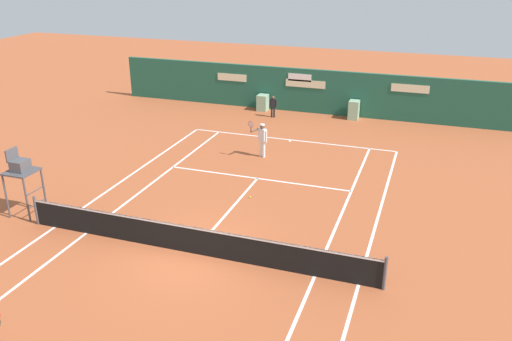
{
  "coord_description": "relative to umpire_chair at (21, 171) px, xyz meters",
  "views": [
    {
      "loc": [
        6.7,
        -13.13,
        8.88
      ],
      "look_at": [
        0.29,
        5.38,
        0.8
      ],
      "focal_mm": 37.09,
      "sensor_mm": 36.0,
      "label": 1
    }
  ],
  "objects": [
    {
      "name": "ball_kid_left_post",
      "position": [
        4.78,
        14.76,
        -0.99
      ],
      "size": [
        0.42,
        0.21,
        1.27
      ],
      "rotation": [
        0.0,
        0.0,
        3.33
      ],
      "color": "black",
      "rests_on": "ground_plane"
    },
    {
      "name": "tennis_net",
      "position": [
        6.87,
        -0.52,
        -1.21
      ],
      "size": [
        12.1,
        0.1,
        1.07
      ],
      "color": "#4C4C51",
      "rests_on": "ground_plane"
    },
    {
      "name": "tennis_ball_near_service_line",
      "position": [
        7.23,
        3.96,
        -1.69
      ],
      "size": [
        0.07,
        0.07,
        0.07
      ],
      "primitive_type": "sphere",
      "color": "#CCE033",
      "rests_on": "ground_plane"
    },
    {
      "name": "sponsor_back_wall",
      "position": [
        6.86,
        16.45,
        -0.46
      ],
      "size": [
        25.0,
        1.02,
        2.6
      ],
      "color": "#1E5642",
      "rests_on": "ground_plane"
    },
    {
      "name": "player_on_baseline",
      "position": [
        6.23,
        8.38,
        -0.75
      ],
      "size": [
        0.81,
        0.65,
        1.84
      ],
      "rotation": [
        0.0,
        0.0,
        2.77
      ],
      "color": "white",
      "rests_on": "ground_plane"
    },
    {
      "name": "umpire_chair",
      "position": [
        0.0,
        0.0,
        0.0
      ],
      "size": [
        1.0,
        1.0,
        2.53
      ],
      "rotation": [
        0.0,
        0.0,
        -1.57
      ],
      "color": "#47474C",
      "rests_on": "ground_plane"
    },
    {
      "name": "ground_plane",
      "position": [
        6.87,
        0.06,
        -1.72
      ],
      "size": [
        80.0,
        80.0,
        0.01
      ],
      "color": "#A8512D"
    }
  ]
}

